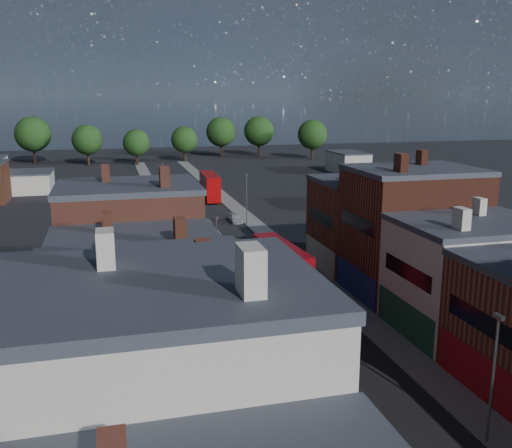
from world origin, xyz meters
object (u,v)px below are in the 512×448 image
bus_1 (281,266)px  bus_0 (268,281)px  car_3 (235,219)px  car_1 (320,330)px  car_2 (208,251)px  bus_2 (210,186)px  ped_1 (242,370)px  ped_3 (340,300)px

bus_1 → bus_0: bearing=-123.7°
bus_0 → car_3: (5.30, 38.24, -2.28)m
car_1 → car_3: bearing=94.1°
bus_0 → car_2: size_ratio=2.79×
bus_2 → car_1: 66.25m
car_1 → car_2: car_2 is taller
car_1 → bus_2: bearing=95.5°
bus_1 → bus_2: bus_2 is taller
bus_1 → car_3: size_ratio=2.69×
car_1 → ped_1: (-8.33, -6.29, 0.46)m
ped_3 → car_2: bearing=32.0°
bus_0 → bus_1: bearing=55.0°
car_3 → ped_1: 52.69m
bus_1 → car_2: bus_1 is taller
car_3 → bus_0: bearing=-101.4°
car_2 → car_3: size_ratio=1.07×
car_3 → ped_1: size_ratio=2.27×
bus_1 → car_3: (2.30, 32.93, -2.01)m
car_3 → ped_3: ped_3 is taller
bus_1 → car_1: (-0.30, -12.32, -2.03)m
bus_0 → bus_2: 59.37m
bus_0 → car_1: (2.70, -7.01, -2.30)m
bus_2 → car_3: bearing=-86.4°
ped_3 → bus_0: bearing=85.5°
car_1 → ped_1: bearing=-135.5°
car_3 → ped_1: ped_1 is taller
bus_2 → ped_3: 60.87m
car_2 → car_3: 19.87m
bus_1 → ped_3: (3.80, -6.95, -1.72)m
bus_0 → ped_3: bearing=-19.1°
bus_1 → car_2: size_ratio=2.52×
bus_1 → ped_1: (-8.63, -18.61, -1.57)m
car_1 → car_3: (2.60, 45.25, 0.02)m
car_1 → car_2: (-5.00, 26.90, 0.03)m
ped_1 → car_1: bearing=-131.1°
bus_0 → ped_3: bus_0 is taller
bus_1 → ped_3: 8.10m
bus_0 → bus_1: 6.10m
bus_2 → car_2: bearing=-97.9°
bus_1 → bus_2: 53.90m
car_2 → ped_1: ped_1 is taller
car_1 → ped_1: 10.45m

